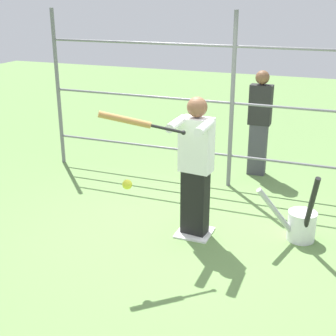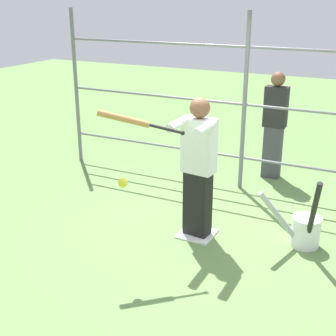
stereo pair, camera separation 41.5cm
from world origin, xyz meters
name	(u,v)px [view 2 (the right image)]	position (x,y,z in m)	size (l,w,h in m)	color
ground_plane	(197,234)	(0.00, 0.00, 0.00)	(24.00, 24.00, 0.00)	#608447
home_plate	(197,234)	(0.00, 0.00, 0.01)	(0.40, 0.40, 0.02)	white
fence_backstop	(244,105)	(0.00, -1.60, 1.23)	(5.75, 0.06, 2.47)	slate
batter	(198,164)	(0.00, 0.02, 0.88)	(0.42, 0.58, 1.63)	black
baseball_bat_swinging	(131,121)	(0.43, 0.71, 1.50)	(0.75, 0.50, 0.29)	black
softball_in_flight	(123,183)	(0.35, 1.02, 0.96)	(0.10, 0.10, 0.10)	yellow
bat_bucket	(304,229)	(-1.17, -0.28, 0.21)	(0.66, 0.55, 0.90)	white
bystander_behind_fence	(275,124)	(-0.29, -2.23, 0.84)	(0.33, 0.21, 1.62)	#3F3F47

